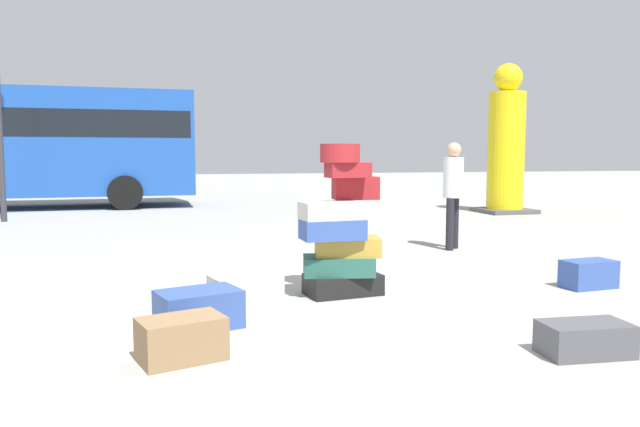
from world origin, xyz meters
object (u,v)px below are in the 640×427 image
at_px(suitcase_cream_left_side, 245,291).
at_px(suitcase_brown_upright_blue, 182,339).
at_px(suitcase_charcoal_white_trunk, 585,339).
at_px(suitcase_navy_right_side, 199,309).
at_px(suitcase_tower, 341,234).
at_px(yellow_dummy_statue, 506,147).
at_px(suitcase_navy_foreground_far, 588,274).
at_px(person_bearded_onlooker, 453,186).

distance_m(suitcase_cream_left_side, suitcase_brown_upright_blue, 1.49).
distance_m(suitcase_cream_left_side, suitcase_charcoal_white_trunk, 2.94).
height_order(suitcase_navy_right_side, suitcase_brown_upright_blue, suitcase_navy_right_side).
relative_size(suitcase_tower, suitcase_cream_left_side, 2.49).
height_order(suitcase_brown_upright_blue, suitcase_charcoal_white_trunk, suitcase_brown_upright_blue).
relative_size(suitcase_charcoal_white_trunk, yellow_dummy_statue, 0.17).
xyz_separation_m(suitcase_brown_upright_blue, suitcase_navy_foreground_far, (4.32, 1.23, -0.00)).
height_order(suitcase_brown_upright_blue, suitcase_navy_foreground_far, suitcase_brown_upright_blue).
bearing_deg(suitcase_navy_foreground_far, yellow_dummy_statue, 58.99).
distance_m(suitcase_navy_right_side, suitcase_brown_upright_blue, 0.79).
relative_size(suitcase_navy_foreground_far, person_bearded_onlooker, 0.35).
bearing_deg(suitcase_cream_left_side, suitcase_navy_foreground_far, -16.47).
bearing_deg(suitcase_charcoal_white_trunk, suitcase_cream_left_side, 142.22).
relative_size(suitcase_brown_upright_blue, suitcase_navy_foreground_far, 1.02).
bearing_deg(suitcase_charcoal_white_trunk, yellow_dummy_statue, 65.73).
height_order(suitcase_tower, suitcase_brown_upright_blue, suitcase_tower).
xyz_separation_m(suitcase_charcoal_white_trunk, suitcase_navy_foreground_far, (1.53, 1.86, 0.03)).
xyz_separation_m(suitcase_cream_left_side, suitcase_brown_upright_blue, (-0.63, -1.35, 0.00)).
height_order(suitcase_tower, suitcase_navy_foreground_far, suitcase_tower).
bearing_deg(suitcase_navy_right_side, suitcase_navy_foreground_far, -10.78).
height_order(suitcase_navy_foreground_far, yellow_dummy_statue, yellow_dummy_statue).
xyz_separation_m(suitcase_tower, yellow_dummy_statue, (6.48, 7.40, 0.99)).
relative_size(suitcase_navy_right_side, person_bearded_onlooker, 0.40).
bearing_deg(yellow_dummy_statue, person_bearded_onlooker, -128.69).
bearing_deg(suitcase_charcoal_white_trunk, suitcase_tower, 122.08).
distance_m(suitcase_navy_right_side, suitcase_charcoal_white_trunk, 2.98).
xyz_separation_m(suitcase_brown_upright_blue, yellow_dummy_statue, (8.12, 8.99, 1.46)).
relative_size(suitcase_navy_right_side, yellow_dummy_statue, 0.18).
bearing_deg(suitcase_charcoal_white_trunk, suitcase_navy_foreground_far, 55.30).
distance_m(suitcase_tower, suitcase_navy_foreground_far, 2.75).
xyz_separation_m(suitcase_navy_right_side, suitcase_brown_upright_blue, (-0.16, -0.77, -0.01)).
height_order(suitcase_tower, suitcase_cream_left_side, suitcase_tower).
xyz_separation_m(suitcase_cream_left_side, person_bearded_onlooker, (3.51, 2.67, 0.81)).
distance_m(suitcase_navy_foreground_far, person_bearded_onlooker, 2.91).
bearing_deg(yellow_dummy_statue, suitcase_cream_left_side, -134.44).
relative_size(suitcase_brown_upright_blue, yellow_dummy_statue, 0.16).
relative_size(suitcase_brown_upright_blue, person_bearded_onlooker, 0.35).
distance_m(suitcase_tower, suitcase_brown_upright_blue, 2.34).
xyz_separation_m(suitcase_tower, suitcase_brown_upright_blue, (-1.64, -1.59, -0.48)).
height_order(suitcase_charcoal_white_trunk, yellow_dummy_statue, yellow_dummy_statue).
relative_size(suitcase_brown_upright_blue, suitcase_charcoal_white_trunk, 0.92).
bearing_deg(suitcase_cream_left_side, suitcase_charcoal_white_trunk, -56.98).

